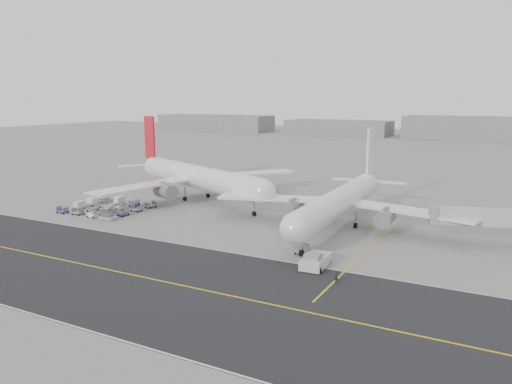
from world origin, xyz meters
The scene contains 10 objects.
ground centered at (0.00, 0.00, 0.00)m, with size 700.00×700.00×0.00m, color gray.
taxiway centered at (5.02, -17.98, 0.01)m, with size 220.00×59.00×0.03m.
horizon_buildings centered at (30.00, 260.00, 0.00)m, with size 520.00×28.00×28.00m, color gray, non-canonical shape.
airliner_a centered at (-19.71, 31.80, 5.80)m, with size 55.18×53.94×20.14m.
airliner_b centered at (20.93, 22.56, 5.26)m, with size 52.27×52.89×18.23m.
pushback_tug centered at (25.45, -2.41, 1.03)m, with size 3.56×8.84×2.51m.
jet_bridge centered at (46.45, 22.32, 4.58)m, with size 17.54×7.86×6.57m.
gse_cluster centered at (-30.79, 11.75, 0.00)m, with size 21.30×20.54×1.91m, color gray, non-canonical shape.
stray_dolly centered at (20.94, 3.00, 0.00)m, with size 1.54×2.50×1.54m, color silver, non-canonical shape.
ground_crew_a centered at (30.41, -7.22, 0.87)m, with size 0.64×0.42×1.75m, color black.
Camera 1 is at (51.31, -70.32, 25.30)m, focal length 35.00 mm.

